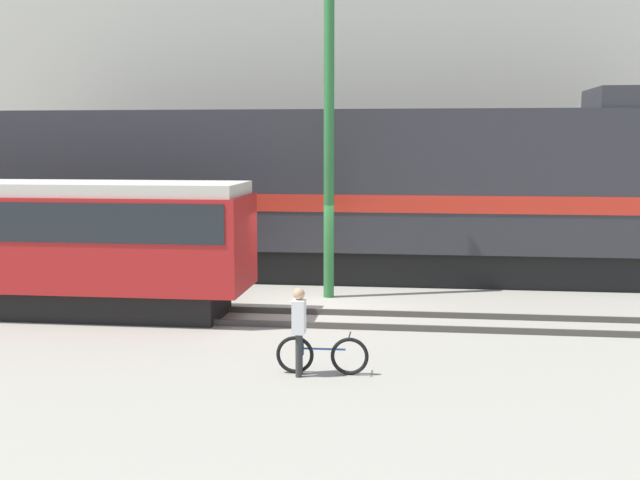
% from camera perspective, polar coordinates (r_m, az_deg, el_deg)
% --- Properties ---
extents(ground_plane, '(120.00, 120.00, 0.00)m').
position_cam_1_polar(ground_plane, '(20.60, -0.49, -4.73)').
color(ground_plane, '#9E998C').
extents(track_near, '(60.00, 1.51, 0.14)m').
position_cam_1_polar(track_near, '(18.95, -1.18, -5.56)').
color(track_near, '#47423D').
rests_on(track_near, ground).
extents(track_far, '(60.00, 1.51, 0.14)m').
position_cam_1_polar(track_far, '(24.67, 0.82, -2.59)').
color(track_far, '#47423D').
rests_on(track_far, ground).
extents(building_backdrop, '(49.64, 6.00, 15.52)m').
position_cam_1_polar(building_backdrop, '(32.63, 2.49, 13.32)').
color(building_backdrop, beige).
rests_on(building_backdrop, ground).
extents(freight_locomotive, '(21.28, 3.04, 5.70)m').
position_cam_1_polar(freight_locomotive, '(24.37, 0.84, 3.43)').
color(freight_locomotive, black).
rests_on(freight_locomotive, ground).
extents(streetcar, '(10.39, 2.54, 3.23)m').
position_cam_1_polar(streetcar, '(20.64, -19.48, 0.09)').
color(streetcar, black).
rests_on(streetcar, ground).
extents(bicycle, '(1.69, 0.44, 0.75)m').
position_cam_1_polar(bicycle, '(14.68, 0.16, -8.20)').
color(bicycle, black).
rests_on(bicycle, ground).
extents(person, '(0.23, 0.36, 1.61)m').
position_cam_1_polar(person, '(14.43, -1.50, -5.93)').
color(person, '#333333').
rests_on(person, ground).
extents(utility_pole_center, '(0.28, 0.28, 8.65)m').
position_cam_1_polar(utility_pole_center, '(21.37, 0.64, 7.38)').
color(utility_pole_center, '#2D7238').
rests_on(utility_pole_center, ground).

